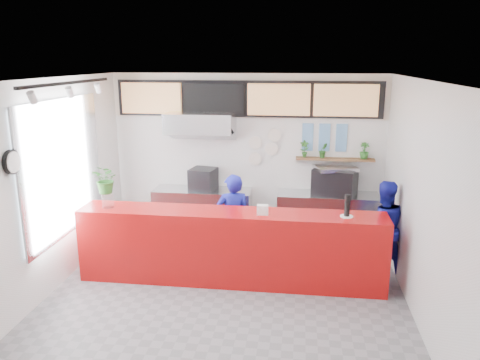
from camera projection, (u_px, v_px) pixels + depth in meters
The scene contains 45 objects.
floor at pixel (227, 293), 6.67m from camera, with size 5.00×5.00×0.00m, color slate.
ceiling at pixel (225, 79), 5.92m from camera, with size 5.00×5.00×0.00m, color silver.
wall_back at pixel (247, 156), 8.69m from camera, with size 5.00×5.00×0.00m, color white.
wall_left at pixel (52, 186), 6.61m from camera, with size 5.00×5.00×0.00m, color white.
wall_right at pixel (419, 200), 5.98m from camera, with size 5.00×5.00×0.00m, color white.
service_counter at pixel (231, 247), 6.92m from camera, with size 4.50×0.60×1.10m, color #A20B0B.
cream_band at pixel (247, 96), 8.41m from camera, with size 5.00×0.02×0.80m, color beige.
prep_bench at pixel (203, 213), 8.77m from camera, with size 1.80×0.60×0.90m, color #B2B5BA.
panini_oven at pixel (203, 179), 8.61m from camera, with size 0.44×0.44×0.40m, color black.
extraction_hood at pixel (200, 123), 8.30m from camera, with size 1.20×0.70×0.35m, color #B2B5BA.
hood_lip at pixel (201, 134), 8.35m from camera, with size 1.20×0.70×0.08m, color #B2B5BA.
right_bench at pixel (327, 218), 8.48m from camera, with size 1.80×0.60×0.90m, color #B2B5BA.
espresso_machine at pixel (335, 182), 8.30m from camera, with size 0.73×0.52×0.47m, color black.
espresso_tray at pixel (336, 168), 8.24m from camera, with size 0.69×0.48×0.06m, color #B9BCC1.
herb_shelf at pixel (335, 159), 8.40m from camera, with size 1.40×0.18×0.04m, color brown.
menu_board_far_left at pixel (152, 98), 8.53m from camera, with size 1.10×0.10×0.55m, color tan.
menu_board_mid_left at pixel (214, 99), 8.39m from camera, with size 1.10×0.10×0.55m, color black.
menu_board_mid_right at pixel (279, 100), 8.24m from camera, with size 1.10×0.10×0.55m, color tan.
menu_board_far_right at pixel (346, 100), 8.10m from camera, with size 1.10×0.10×0.55m, color tan.
soffit at pixel (247, 99), 8.39m from camera, with size 4.80×0.04×0.65m, color black.
window_pane at pixel (63, 168), 6.84m from camera, with size 0.04×2.20×1.90m, color silver.
window_frame at pixel (64, 168), 6.84m from camera, with size 0.03×2.30×2.00m, color #B2B5BA.
wall_clock_rim at pixel (11, 162), 5.60m from camera, with size 0.30×0.30×0.05m, color black.
wall_clock_face at pixel (14, 162), 5.60m from camera, with size 0.26×0.26×0.02m, color white.
track_rail at pixel (69, 83), 6.20m from camera, with size 0.05×2.40×0.04m, color black.
dec_plate_a at pixel (255, 143), 8.58m from camera, with size 0.24×0.24×0.03m, color silver.
dec_plate_b at pixel (271, 149), 8.57m from camera, with size 0.24×0.24×0.03m, color silver.
dec_plate_c at pixel (255, 159), 8.66m from camera, with size 0.24×0.24×0.03m, color silver.
dec_plate_d at pixel (274, 135), 8.50m from camera, with size 0.24×0.24×0.03m, color silver.
photo_frame_a at pixel (308, 130), 8.41m from camera, with size 0.20×0.02×0.25m, color #598CBF.
photo_frame_b at pixel (325, 131), 8.37m from camera, with size 0.20×0.02×0.25m, color #598CBF.
photo_frame_c at pixel (342, 131), 8.34m from camera, with size 0.20×0.02×0.25m, color #598CBF.
photo_frame_d at pixel (307, 144), 8.47m from camera, with size 0.20×0.02×0.25m, color #598CBF.
photo_frame_e at pixel (324, 144), 8.44m from camera, with size 0.20×0.02×0.25m, color #598CBF.
photo_frame_f at pixel (341, 145), 8.40m from camera, with size 0.20×0.02×0.25m, color #598CBF.
staff_center at pixel (233, 221), 7.41m from camera, with size 0.55×0.36×1.52m, color #151A91.
staff_right at pixel (383, 227), 7.17m from camera, with size 0.72×0.56×1.48m, color #151A91.
herb_a at pixel (304, 149), 8.42m from camera, with size 0.16×0.11×0.31m, color #2C6A25.
herb_b at pixel (323, 150), 8.39m from camera, with size 0.15×0.12×0.27m, color #2C6A25.
herb_d at pixel (364, 151), 8.29m from camera, with size 0.16×0.15×0.29m, color #2C6A25.
glass_vase at pixel (108, 201), 6.94m from camera, with size 0.17×0.17×0.21m, color white.
basil_vase at pixel (106, 179), 6.86m from camera, with size 0.38×0.33×0.43m, color #2C6A25.
napkin_holder at pixel (263, 210), 6.64m from camera, with size 0.16×0.10×0.14m, color white.
white_plate at pixel (347, 216), 6.56m from camera, with size 0.18×0.18×0.01m, color white.
pepper_mill at pixel (347, 205), 6.51m from camera, with size 0.08×0.08×0.31m, color black.
Camera 1 is at (0.97, -5.97, 3.26)m, focal length 35.00 mm.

